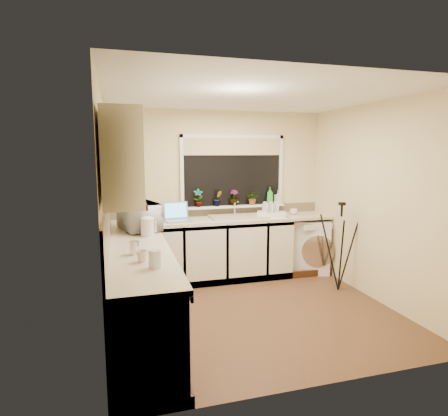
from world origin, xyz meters
TOP-DOWN VIEW (x-y plane):
  - floor at (0.00, 0.00)m, footprint 3.20×3.20m
  - ceiling at (0.00, 0.00)m, footprint 3.20×3.20m
  - wall_back at (0.00, 1.50)m, footprint 3.20×0.00m
  - wall_front at (0.00, -1.50)m, footprint 3.20×0.00m
  - wall_left at (-1.60, 0.00)m, footprint 0.00×3.00m
  - wall_right at (1.60, 0.00)m, footprint 0.00×3.00m
  - base_cabinet_back at (-0.33, 1.20)m, footprint 2.55×0.60m
  - base_cabinet_left at (-1.30, -0.30)m, footprint 0.54×2.40m
  - worktop_back at (0.00, 1.20)m, footprint 3.20×0.60m
  - worktop_left at (-1.30, -0.30)m, footprint 0.60×2.40m
  - upper_cabinet at (-1.44, -0.45)m, footprint 0.28×1.90m
  - splashback_left at (-1.59, -0.30)m, footprint 0.02×2.40m
  - splashback_back at (0.00, 1.49)m, footprint 3.20×0.02m
  - window_glass at (0.20, 1.49)m, footprint 1.50×0.02m
  - window_blind at (0.20, 1.46)m, footprint 1.50×0.02m
  - windowsill at (0.20, 1.43)m, footprint 1.60×0.14m
  - sink at (0.20, 1.20)m, footprint 0.82×0.46m
  - faucet at (0.20, 1.38)m, footprint 0.03×0.03m
  - washing_machine at (1.35, 1.20)m, footprint 0.74×0.72m
  - laptop at (-0.70, 1.19)m, footprint 0.36×0.32m
  - kettle at (-1.17, 0.33)m, footprint 0.15×0.15m
  - dish_rack at (0.70, 1.15)m, footprint 0.52×0.46m
  - tripod at (1.34, 0.32)m, footprint 0.63×0.63m
  - glass_jug at (-1.21, -0.91)m, footprint 0.10×0.10m
  - steel_jar at (-1.35, -0.44)m, footprint 0.09×0.09m
  - microwave at (-1.23, 0.71)m, footprint 0.55×0.69m
  - plant_a at (-0.35, 1.40)m, footprint 0.15×0.10m
  - plant_b at (-0.05, 1.41)m, footprint 0.14×0.12m
  - plant_c at (0.20, 1.42)m, footprint 0.13×0.13m
  - plant_d at (0.50, 1.41)m, footprint 0.22×0.20m
  - soap_bottle_green at (0.78, 1.42)m, footprint 0.12×0.12m
  - soap_bottle_clear at (0.92, 1.42)m, footprint 0.11×0.11m
  - cup_back at (1.10, 1.24)m, footprint 0.15×0.15m
  - cup_left at (-1.30, -0.70)m, footprint 0.13×0.13m

SIDE VIEW (x-z plane):
  - floor at x=0.00m, z-range 0.00..0.00m
  - washing_machine at x=1.35m, z-range 0.00..0.82m
  - base_cabinet_back at x=-0.33m, z-range 0.00..0.86m
  - base_cabinet_left at x=-1.30m, z-range 0.00..0.86m
  - tripod at x=1.34m, z-range 0.00..1.20m
  - worktop_back at x=0.00m, z-range 0.86..0.90m
  - worktop_left at x=-1.30m, z-range 0.86..0.90m
  - sink at x=0.20m, z-range 0.90..0.93m
  - dish_rack at x=0.70m, z-range 0.90..0.96m
  - cup_back at x=1.10m, z-range 0.90..0.99m
  - cup_left at x=-1.30m, z-range 0.90..1.00m
  - steel_jar at x=-1.35m, z-range 0.90..1.02m
  - laptop at x=-0.70m, z-range 0.84..1.10m
  - splashback_back at x=0.00m, z-range 0.90..1.04m
  - glass_jug at x=-1.21m, z-range 0.90..1.05m
  - kettle at x=-1.17m, z-range 0.90..1.10m
  - faucet at x=0.20m, z-range 0.90..1.14m
  - windowsill at x=0.20m, z-range 1.02..1.05m
  - microwave at x=-1.23m, z-range 0.90..1.23m
  - splashback_left at x=-1.59m, z-range 0.90..1.35m
  - plant_d at x=0.50m, z-range 1.05..1.25m
  - soap_bottle_clear at x=0.92m, z-range 1.05..1.25m
  - plant_b at x=-0.05m, z-range 1.05..1.28m
  - plant_c at x=0.20m, z-range 1.05..1.29m
  - soap_bottle_green at x=0.78m, z-range 1.05..1.31m
  - plant_a at x=-0.35m, z-range 1.05..1.32m
  - wall_back at x=0.00m, z-range -0.38..2.83m
  - wall_front at x=0.00m, z-range -0.38..2.83m
  - wall_left at x=-1.60m, z-range -0.27..2.73m
  - wall_right at x=1.60m, z-range -0.27..2.73m
  - window_glass at x=0.20m, z-range 1.05..2.05m
  - upper_cabinet at x=-1.44m, z-range 1.45..2.15m
  - window_blind at x=0.20m, z-range 1.80..2.05m
  - ceiling at x=0.00m, z-range 2.45..2.45m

